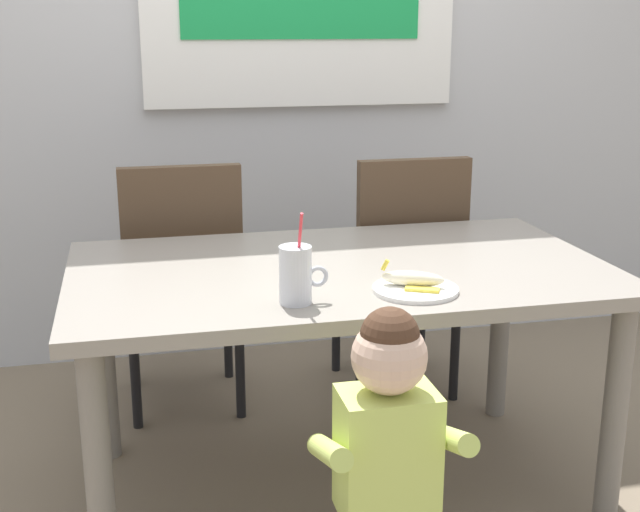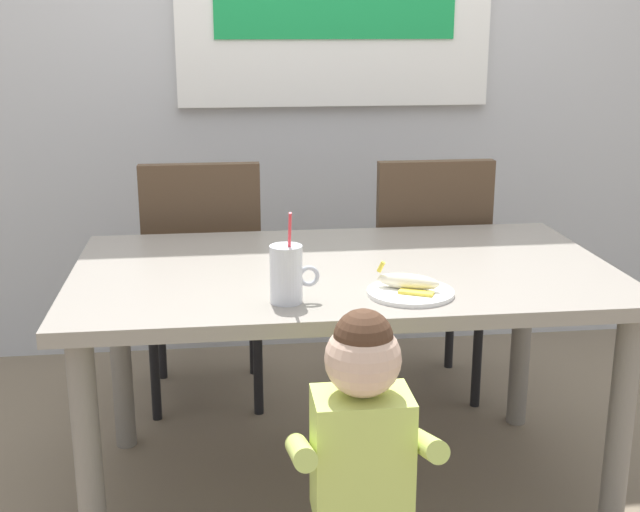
{
  "view_description": "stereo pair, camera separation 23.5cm",
  "coord_description": "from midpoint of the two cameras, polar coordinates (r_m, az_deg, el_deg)",
  "views": [
    {
      "loc": [
        -0.59,
        -2.3,
        1.43
      ],
      "look_at": [
        -0.08,
        -0.09,
        0.8
      ],
      "focal_mm": 46.97,
      "sensor_mm": 36.0,
      "label": 1
    },
    {
      "loc": [
        -0.36,
        -2.34,
        1.43
      ],
      "look_at": [
        -0.08,
        -0.09,
        0.8
      ],
      "focal_mm": 46.97,
      "sensor_mm": 36.0,
      "label": 2
    }
  ],
  "objects": [
    {
      "name": "ground_plane",
      "position": [
        2.76,
        4.03,
        -15.59
      ],
      "size": [
        24.0,
        24.0,
        0.0
      ],
      "primitive_type": "plane",
      "color": "#7A6B56"
    },
    {
      "name": "back_wall",
      "position": [
        3.66,
        0.46,
        15.94
      ],
      "size": [
        6.4,
        0.17,
        2.9
      ],
      "color": "silver",
      "rests_on": "ground"
    },
    {
      "name": "dining_table",
      "position": [
        2.49,
        4.32,
        -2.74
      ],
      "size": [
        1.58,
        0.92,
        0.74
      ],
      "color": "gray",
      "rests_on": "ground"
    },
    {
      "name": "dining_chair_left",
      "position": [
        3.12,
        -5.82,
        -1.01
      ],
      "size": [
        0.44,
        0.44,
        0.96
      ],
      "rotation": [
        0.0,
        0.0,
        3.14
      ],
      "color": "#4C3826",
      "rests_on": "ground"
    },
    {
      "name": "dining_chair_right",
      "position": [
        3.21,
        9.24,
        -0.66
      ],
      "size": [
        0.44,
        0.44,
        0.96
      ],
      "rotation": [
        0.0,
        0.0,
        3.14
      ],
      "color": "#4C3826",
      "rests_on": "ground"
    },
    {
      "name": "toddler_standing",
      "position": [
        1.92,
        6.44,
        -12.54
      ],
      "size": [
        0.33,
        0.24,
        0.84
      ],
      "color": "#3F4760",
      "rests_on": "ground"
    },
    {
      "name": "milk_cup",
      "position": [
        2.13,
        0.87,
        -1.5
      ],
      "size": [
        0.13,
        0.09,
        0.25
      ],
      "color": "silver",
      "rests_on": "dining_table"
    },
    {
      "name": "snack_plate",
      "position": [
        2.23,
        9.19,
        -2.52
      ],
      "size": [
        0.23,
        0.23,
        0.01
      ],
      "primitive_type": "cylinder",
      "color": "white",
      "rests_on": "dining_table"
    },
    {
      "name": "peeled_banana",
      "position": [
        2.23,
        9.09,
        -1.81
      ],
      "size": [
        0.17,
        0.14,
        0.07
      ],
      "rotation": [
        0.0,
        0.0,
        -0.46
      ],
      "color": "#F4EAC6",
      "rests_on": "snack_plate"
    }
  ]
}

